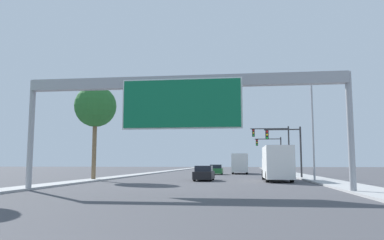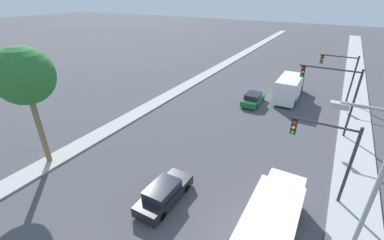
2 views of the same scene
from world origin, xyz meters
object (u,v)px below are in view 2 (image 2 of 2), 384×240
street_lamp_right (361,205)px  truck_box_secondary (269,230)px  car_mid_center (164,193)px  traffic_light_mid_block (336,90)px  car_far_right (253,99)px  palm_tree_background (24,77)px  traffic_light_near_intersection (330,149)px  truck_box_primary (290,87)px  traffic_light_far_intersection (342,70)px

street_lamp_right → truck_box_secondary: bearing=168.7°
car_mid_center → traffic_light_mid_block: 18.33m
car_mid_center → truck_box_secondary: (7.00, -0.35, 0.97)m
car_far_right → street_lamp_right: 23.11m
palm_tree_background → street_lamp_right: 21.13m
truck_box_secondary → traffic_light_mid_block: 16.40m
traffic_light_near_intersection → traffic_light_mid_block: size_ratio=0.85×
truck_box_primary → car_far_right: bearing=-131.2°
palm_tree_background → street_lamp_right: size_ratio=1.00×
traffic_light_near_intersection → traffic_light_far_intersection: traffic_light_far_intersection is taller
palm_tree_background → traffic_light_mid_block: bearing=40.7°
traffic_light_far_intersection → truck_box_primary: bearing=-155.3°
street_lamp_right → traffic_light_near_intersection: bearing=100.1°
car_far_right → street_lamp_right: size_ratio=0.45×
truck_box_primary → traffic_light_near_intersection: traffic_light_near_intersection is taller
truck_box_secondary → traffic_light_mid_block: bearing=84.3°
traffic_light_near_intersection → traffic_light_far_intersection: bearing=90.2°
car_far_right → traffic_light_far_intersection: traffic_light_far_intersection is taller
traffic_light_far_intersection → palm_tree_background: bearing=-126.5°
truck_box_primary → palm_tree_background: size_ratio=0.85×
truck_box_secondary → street_lamp_right: (3.12, -0.62, 3.86)m
traffic_light_near_intersection → car_far_right: bearing=123.4°
traffic_light_near_intersection → traffic_light_far_intersection: 20.00m
car_far_right → traffic_light_far_intersection: (8.86, 6.47, 3.32)m
car_far_right → car_mid_center: car_far_right is taller
traffic_light_near_intersection → palm_tree_background: bearing=-161.1°
car_mid_center → traffic_light_mid_block: traffic_light_mid_block is taller
traffic_light_mid_block → truck_box_secondary: bearing=-95.7°
car_far_right → street_lamp_right: street_lamp_right is taller
traffic_light_near_intersection → street_lamp_right: (1.19, -6.68, 1.65)m
traffic_light_far_intersection → street_lamp_right: size_ratio=0.62×
palm_tree_background → traffic_light_near_intersection: bearing=18.9°
car_mid_center → traffic_light_near_intersection: traffic_light_near_intersection is taller
car_mid_center → traffic_light_mid_block: size_ratio=0.69×
truck_box_secondary → street_lamp_right: street_lamp_right is taller
truck_box_primary → palm_tree_background: palm_tree_background is taller
truck_box_secondary → traffic_light_far_intersection: size_ratio=1.42×
truck_box_primary → car_mid_center: bearing=-98.6°
traffic_light_mid_block → traffic_light_near_intersection: bearing=-88.2°
car_mid_center → street_lamp_right: (10.12, -0.98, 4.83)m
traffic_light_mid_block → palm_tree_background: (-19.55, -16.79, 2.79)m
traffic_light_mid_block → street_lamp_right: bearing=-84.9°
traffic_light_far_intersection → truck_box_secondary: bearing=-94.1°
street_lamp_right → car_mid_center: bearing=174.5°
car_far_right → traffic_light_near_intersection: bearing=-56.6°
car_mid_center → traffic_light_far_intersection: bearing=71.0°
traffic_light_mid_block → car_far_right: bearing=157.7°
truck_box_secondary → palm_tree_background: bearing=-177.7°
truck_box_secondary → truck_box_primary: bearing=98.4°
traffic_light_near_intersection → street_lamp_right: size_ratio=0.60×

